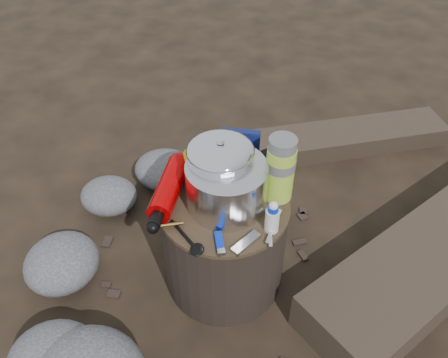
% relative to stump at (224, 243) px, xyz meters
% --- Properties ---
extents(ground, '(60.00, 60.00, 0.00)m').
position_rel_stump_xyz_m(ground, '(0.00, 0.00, -0.19)').
color(ground, black).
rests_on(ground, ground).
extents(stump, '(0.41, 0.41, 0.38)m').
position_rel_stump_xyz_m(stump, '(0.00, 0.00, 0.00)').
color(stump, black).
rests_on(stump, ground).
extents(rock_ring, '(0.47, 1.03, 0.20)m').
position_rel_stump_xyz_m(rock_ring, '(-0.36, -0.02, -0.09)').
color(rock_ring, '#545459').
rests_on(rock_ring, ground).
extents(log_small, '(1.10, 0.61, 0.09)m').
position_rel_stump_xyz_m(log_small, '(0.37, 0.82, -0.14)').
color(log_small, '#392D23').
rests_on(log_small, ground).
extents(foil_windscreen, '(0.24, 0.24, 0.15)m').
position_rel_stump_xyz_m(foil_windscreen, '(0.01, 0.01, 0.26)').
color(foil_windscreen, silver).
rests_on(foil_windscreen, stump).
extents(camping_pot, '(0.20, 0.20, 0.20)m').
position_rel_stump_xyz_m(camping_pot, '(-0.02, 0.05, 0.29)').
color(camping_pot, white).
rests_on(camping_pot, stump).
extents(fuel_bottle, '(0.08, 0.31, 0.07)m').
position_rel_stump_xyz_m(fuel_bottle, '(-0.17, 0.00, 0.22)').
color(fuel_bottle, '#C50104').
rests_on(fuel_bottle, stump).
extents(thermos, '(0.09, 0.09, 0.22)m').
position_rel_stump_xyz_m(thermos, '(0.16, 0.07, 0.30)').
color(thermos, '#AFDA3B').
rests_on(thermos, stump).
extents(travel_mug, '(0.07, 0.07, 0.11)m').
position_rel_stump_xyz_m(travel_mug, '(0.12, 0.12, 0.24)').
color(travel_mug, black).
rests_on(travel_mug, stump).
extents(stuff_sack, '(0.14, 0.11, 0.10)m').
position_rel_stump_xyz_m(stuff_sack, '(-0.10, 0.14, 0.24)').
color(stuff_sack, yellow).
rests_on(stuff_sack, stump).
extents(food_pouch, '(0.13, 0.03, 0.16)m').
position_rel_stump_xyz_m(food_pouch, '(0.02, 0.16, 0.27)').
color(food_pouch, '#0E1955').
rests_on(food_pouch, stump).
extents(lighter, '(0.05, 0.09, 0.02)m').
position_rel_stump_xyz_m(lighter, '(0.01, -0.15, 0.20)').
color(lighter, '#092BCB').
rests_on(lighter, stump).
extents(multitool, '(0.08, 0.10, 0.01)m').
position_rel_stump_xyz_m(multitool, '(0.09, -0.15, 0.19)').
color(multitool, silver).
rests_on(multitool, stump).
extents(pot_grabber, '(0.04, 0.14, 0.01)m').
position_rel_stump_xyz_m(pot_grabber, '(0.15, -0.08, 0.19)').
color(pot_grabber, silver).
rests_on(pot_grabber, stump).
extents(spork, '(0.13, 0.13, 0.01)m').
position_rel_stump_xyz_m(spork, '(-0.09, -0.15, 0.19)').
color(spork, black).
rests_on(spork, stump).
extents(squeeze_bottle, '(0.04, 0.04, 0.10)m').
position_rel_stump_xyz_m(squeeze_bottle, '(0.15, -0.08, 0.24)').
color(squeeze_bottle, white).
rests_on(squeeze_bottle, stump).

